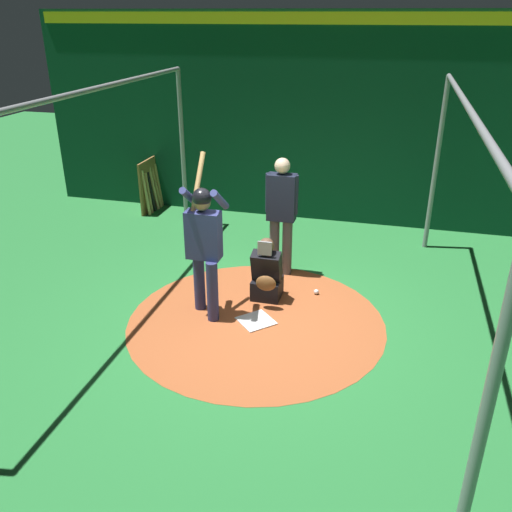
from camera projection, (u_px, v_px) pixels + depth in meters
ground_plane at (256, 321)px, 7.02m from camera, size 26.73×26.73×0.00m
dirt_circle at (256, 321)px, 7.02m from camera, size 3.37×3.37×0.01m
home_plate at (256, 321)px, 7.02m from camera, size 0.59×0.59×0.01m
batter at (204, 240)px, 6.78m from camera, size 0.68×0.49×2.11m
catcher at (267, 276)px, 7.44m from camera, size 0.58×0.40×0.93m
umpire at (281, 210)px, 7.92m from camera, size 0.23×0.49×1.82m
back_wall at (312, 120)px, 9.84m from camera, size 0.22×10.73×3.77m
cage_frame at (256, 168)px, 6.16m from camera, size 6.35×4.49×2.87m
bat_rack at (154, 184)px, 10.95m from camera, size 1.18×0.21×1.05m
baseball_0 at (316, 292)px, 7.68m from camera, size 0.07×0.07×0.07m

